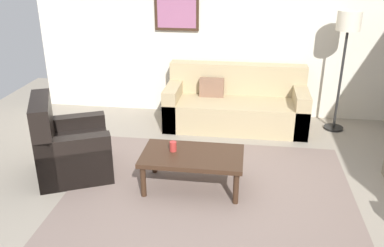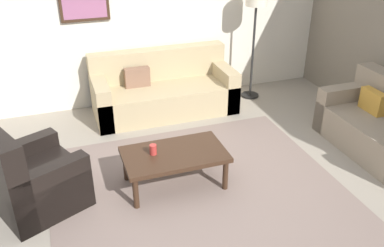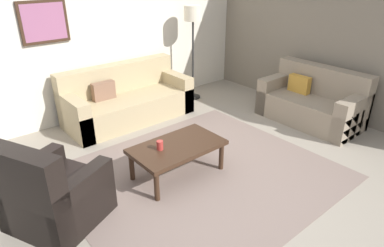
{
  "view_description": "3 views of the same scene",
  "coord_description": "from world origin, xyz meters",
  "px_view_note": "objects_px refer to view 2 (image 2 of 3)",
  "views": [
    {
      "loc": [
        0.34,
        -3.68,
        2.42
      ],
      "look_at": [
        -0.24,
        0.47,
        0.65
      ],
      "focal_mm": 38.01,
      "sensor_mm": 36.0,
      "label": 1
    },
    {
      "loc": [
        -1.25,
        -3.41,
        2.74
      ],
      "look_at": [
        0.01,
        0.23,
        0.71
      ],
      "focal_mm": 38.67,
      "sensor_mm": 36.0,
      "label": 2
    },
    {
      "loc": [
        -2.35,
        -2.62,
        2.37
      ],
      "look_at": [
        0.02,
        0.19,
        0.63
      ],
      "focal_mm": 31.74,
      "sensor_mm": 36.0,
      "label": 3
    }
  ],
  "objects_px": {
    "cup": "(153,150)",
    "armchair_leather": "(30,182)",
    "lamp_standing": "(256,8)",
    "couch_main": "(163,91)",
    "coffee_table": "(174,157)"
  },
  "relations": [
    {
      "from": "cup",
      "to": "couch_main",
      "type": "bearing_deg",
      "value": 71.81
    },
    {
      "from": "armchair_leather",
      "to": "coffee_table",
      "type": "relative_size",
      "value": 0.97
    },
    {
      "from": "coffee_table",
      "to": "lamp_standing",
      "type": "xyz_separation_m",
      "value": [
        1.86,
        1.9,
        1.05
      ]
    },
    {
      "from": "cup",
      "to": "lamp_standing",
      "type": "height_order",
      "value": "lamp_standing"
    },
    {
      "from": "armchair_leather",
      "to": "cup",
      "type": "distance_m",
      "value": 1.27
    },
    {
      "from": "couch_main",
      "to": "lamp_standing",
      "type": "height_order",
      "value": "lamp_standing"
    },
    {
      "from": "cup",
      "to": "lamp_standing",
      "type": "bearing_deg",
      "value": 41.86
    },
    {
      "from": "armchair_leather",
      "to": "coffee_table",
      "type": "height_order",
      "value": "armchair_leather"
    },
    {
      "from": "coffee_table",
      "to": "cup",
      "type": "distance_m",
      "value": 0.25
    },
    {
      "from": "couch_main",
      "to": "coffee_table",
      "type": "xyz_separation_m",
      "value": [
        -0.39,
        -1.9,
        0.06
      ]
    },
    {
      "from": "armchair_leather",
      "to": "cup",
      "type": "xyz_separation_m",
      "value": [
        1.26,
        -0.05,
        0.16
      ]
    },
    {
      "from": "cup",
      "to": "armchair_leather",
      "type": "bearing_deg",
      "value": 177.9
    },
    {
      "from": "armchair_leather",
      "to": "cup",
      "type": "relative_size",
      "value": 9.67
    },
    {
      "from": "coffee_table",
      "to": "lamp_standing",
      "type": "bearing_deg",
      "value": 45.73
    },
    {
      "from": "couch_main",
      "to": "cup",
      "type": "xyz_separation_m",
      "value": [
        -0.61,
        -1.86,
        0.17
      ]
    }
  ]
}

